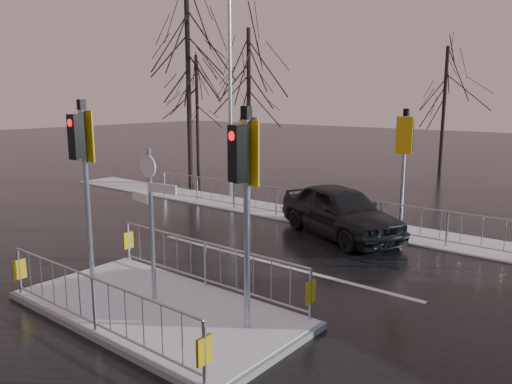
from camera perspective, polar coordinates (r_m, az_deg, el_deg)
The scene contains 11 objects.
ground at distance 10.36m, azimuth -11.26°, elevation -13.31°, with size 120.00×120.00×0.00m, color black.
snow_verge at distance 16.85m, azimuth 11.78°, elevation -3.80°, with size 30.00×2.00×0.04m, color white.
lane_markings at distance 10.17m, azimuth -12.74°, elevation -13.82°, with size 8.00×11.38×0.01m.
traffic_island at distance 10.22m, azimuth -11.33°, elevation -11.27°, with size 6.00×3.04×4.15m.
far_kerb_fixtures at distance 16.06m, azimuth 12.01°, elevation -0.87°, with size 18.00×0.65×3.83m.
car_far_lane at distance 15.42m, azimuth 9.61°, elevation -2.15°, with size 1.86×4.62×1.57m, color black.
tree_near_a at distance 24.71m, azimuth -7.79°, elevation 15.12°, with size 4.75×4.75×8.97m.
tree_near_b at distance 24.04m, azimuth -0.85°, elevation 13.04°, with size 4.00×4.00×7.55m.
tree_near_c at distance 27.81m, azimuth -6.79°, elevation 11.33°, with size 3.50×3.50×6.61m.
tree_far_a at distance 29.51m, azimuth 20.83°, elevation 11.30°, with size 3.75×3.75×7.08m.
street_lamp_left at distance 20.73m, azimuth -2.85°, elevation 11.58°, with size 1.25×0.18×8.20m.
Camera 1 is at (7.35, -5.98, 4.19)m, focal length 35.00 mm.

